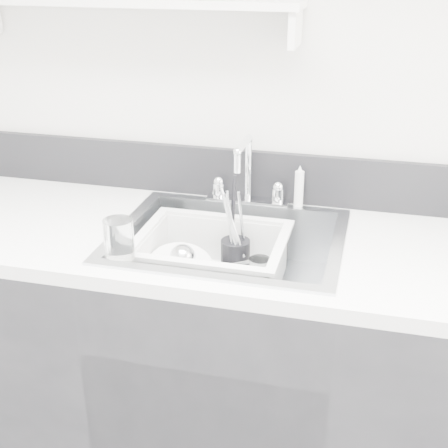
# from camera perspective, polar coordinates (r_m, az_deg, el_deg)

# --- Properties ---
(counter_run) EXTENTS (3.20, 0.62, 0.92)m
(counter_run) POSITION_cam_1_polar(r_m,az_deg,el_deg) (1.99, 0.36, -13.23)
(counter_run) COLOR black
(counter_run) RESTS_ON ground
(backsplash) EXTENTS (3.20, 0.02, 0.16)m
(backsplash) POSITION_cam_1_polar(r_m,az_deg,el_deg) (1.99, 2.48, 4.49)
(backsplash) COLOR black
(backsplash) RESTS_ON counter_run
(sink) EXTENTS (0.64, 0.52, 0.20)m
(sink) POSITION_cam_1_polar(r_m,az_deg,el_deg) (1.79, 0.40, -3.76)
(sink) COLOR silver
(sink) RESTS_ON counter_run
(faucet) EXTENTS (0.26, 0.18, 0.23)m
(faucet) POSITION_cam_1_polar(r_m,az_deg,el_deg) (1.95, 2.15, 3.45)
(faucet) COLOR silver
(faucet) RESTS_ON counter_run
(side_sprayer) EXTENTS (0.03, 0.03, 0.14)m
(side_sprayer) POSITION_cam_1_polar(r_m,az_deg,el_deg) (1.93, 6.88, 3.38)
(side_sprayer) COLOR silver
(side_sprayer) RESTS_ON counter_run
(wall_shelf) EXTENTS (1.00, 0.16, 0.12)m
(wall_shelf) POSITION_cam_1_polar(r_m,az_deg,el_deg) (1.92, -8.58, 19.23)
(wall_shelf) COLOR silver
(wall_shelf) RESTS_ON room_shell
(wash_tub) EXTENTS (0.50, 0.45, 0.16)m
(wash_tub) POSITION_cam_1_polar(r_m,az_deg,el_deg) (1.80, -1.14, -3.51)
(wash_tub) COLOR silver
(wash_tub) RESTS_ON sink
(plate_stack) EXTENTS (0.24, 0.23, 0.09)m
(plate_stack) POSITION_cam_1_polar(r_m,az_deg,el_deg) (1.81, -3.74, -4.81)
(plate_stack) COLOR white
(plate_stack) RESTS_ON wash_tub
(utensil_cup) EXTENTS (0.09, 0.09, 0.29)m
(utensil_cup) POSITION_cam_1_polar(r_m,az_deg,el_deg) (1.85, 1.04, -2.80)
(utensil_cup) COLOR black
(utensil_cup) RESTS_ON wash_tub
(ladle) EXTENTS (0.32, 0.26, 0.09)m
(ladle) POSITION_cam_1_polar(r_m,az_deg,el_deg) (1.79, -2.23, -4.51)
(ladle) COLOR silver
(ladle) RESTS_ON wash_tub
(tumbler_in_tub) EXTENTS (0.08, 0.08, 0.09)m
(tumbler_in_tub) POSITION_cam_1_polar(r_m,az_deg,el_deg) (1.79, 3.27, -4.45)
(tumbler_in_tub) COLOR white
(tumbler_in_tub) RESTS_ON wash_tub
(tumbler_counter) EXTENTS (0.10, 0.10, 0.11)m
(tumbler_counter) POSITION_cam_1_polar(r_m,az_deg,el_deg) (1.63, -9.58, -1.36)
(tumbler_counter) COLOR white
(tumbler_counter) RESTS_ON counter_run
(bowl_small) EXTENTS (0.11, 0.11, 0.03)m
(bowl_small) POSITION_cam_1_polar(r_m,az_deg,el_deg) (1.73, 2.31, -6.71)
(bowl_small) COLOR white
(bowl_small) RESTS_ON wash_tub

